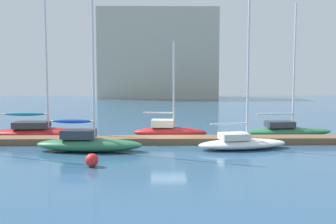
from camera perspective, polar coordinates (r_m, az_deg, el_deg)
name	(u,v)px	position (r m, az deg, el deg)	size (l,w,h in m)	color
ground_plane	(169,143)	(28.65, 0.08, -4.37)	(120.00, 120.00, 0.00)	#2D567A
dock_pier	(169,140)	(28.61, 0.08, -3.92)	(33.82, 1.76, 0.46)	brown
sailboat_1	(41,130)	(32.55, -17.25, -2.47)	(8.38, 2.58, 10.55)	#B21E1E
sailboat_2	(88,142)	(26.10, -11.13, -4.10)	(6.79, 2.40, 10.37)	#2D7047
sailboat_3	(169,131)	(30.79, 0.16, -2.63)	(5.65, 2.19, 7.21)	#B21E1E
sailboat_4	(242,142)	(26.84, 10.21, -4.09)	(6.17, 2.99, 9.74)	white
sailboat_5	(287,130)	(32.89, 16.27, -2.39)	(7.01, 2.50, 10.10)	#2D7047
mooring_buoy_red	(92,160)	(21.91, -10.57, -6.61)	(0.70, 0.70, 0.70)	red
harbor_building_distant	(158,54)	(80.77, -1.39, 8.08)	(22.82, 8.28, 17.09)	#BCB299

